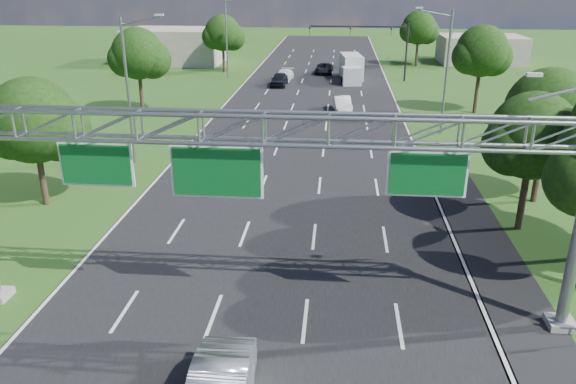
# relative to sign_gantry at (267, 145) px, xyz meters

# --- Properties ---
(ground) EXTENTS (220.00, 220.00, 0.00)m
(ground) POSITION_rel_sign_gantry_xyz_m (-0.33, 18.00, -6.89)
(ground) COLOR #2D5018
(ground) RESTS_ON ground
(road) EXTENTS (18.00, 180.00, 0.02)m
(road) POSITION_rel_sign_gantry_xyz_m (-0.33, 18.00, -6.89)
(road) COLOR black
(road) RESTS_ON ground
(road_flare) EXTENTS (3.00, 30.00, 0.02)m
(road_flare) POSITION_rel_sign_gantry_xyz_m (9.87, 2.00, -6.89)
(road_flare) COLOR black
(road_flare) RESTS_ON ground
(sign_gantry) EXTENTS (23.50, 1.00, 9.56)m
(sign_gantry) POSITION_rel_sign_gantry_xyz_m (0.00, 0.00, 0.00)
(sign_gantry) COLOR gray
(sign_gantry) RESTS_ON ground
(traffic_signal) EXTENTS (12.21, 0.24, 7.00)m
(traffic_signal) POSITION_rel_sign_gantry_xyz_m (7.15, 53.00, -1.72)
(traffic_signal) COLOR black
(traffic_signal) RESTS_ON ground
(streetlight_l_near) EXTENTS (2.97, 0.22, 10.16)m
(streetlight_l_near) POSITION_rel_sign_gantry_xyz_m (-11.63, 18.00, -1.31)
(streetlight_l_near) COLOR gray
(streetlight_l_near) RESTS_ON ground
(streetlight_l_far) EXTENTS (2.97, 0.22, 10.16)m
(streetlight_l_far) POSITION_rel_sign_gantry_xyz_m (-11.63, 53.00, -1.31)
(streetlight_l_far) COLOR gray
(streetlight_l_far) RESTS_ON ground
(streetlight_r_mid) EXTENTS (2.97, 0.22, 10.16)m
(streetlight_r_mid) POSITION_rel_sign_gantry_xyz_m (10.97, 28.00, -1.31)
(streetlight_r_mid) COLOR gray
(streetlight_r_mid) RESTS_ON ground
(tree_verge_la) EXTENTS (5.76, 4.80, 7.40)m
(tree_verge_la) POSITION_rel_sign_gantry_xyz_m (-14.25, 10.04, -2.13)
(tree_verge_la) COLOR #2D2116
(tree_verge_la) RESTS_ON ground
(tree_verge_lb) EXTENTS (5.76, 4.80, 8.06)m
(tree_verge_lb) POSITION_rel_sign_gantry_xyz_m (-16.25, 33.04, -1.48)
(tree_verge_lb) COLOR #2D2116
(tree_verge_lb) RESTS_ON ground
(tree_verge_lc) EXTENTS (5.76, 4.80, 7.62)m
(tree_verge_lc) POSITION_rel_sign_gantry_xyz_m (-13.25, 58.04, -1.92)
(tree_verge_lc) COLOR #2D2116
(tree_verge_lc) RESTS_ON ground
(tree_verge_rd) EXTENTS (5.76, 4.80, 8.28)m
(tree_verge_rd) POSITION_rel_sign_gantry_xyz_m (15.75, 36.04, -1.26)
(tree_verge_rd) COLOR #2D2116
(tree_verge_rd) RESTS_ON ground
(tree_verge_re) EXTENTS (5.76, 4.80, 7.84)m
(tree_verge_re) POSITION_rel_sign_gantry_xyz_m (13.75, 66.04, -1.70)
(tree_verge_re) COLOR #2D2116
(tree_verge_re) RESTS_ON ground
(building_left) EXTENTS (14.00, 10.00, 5.00)m
(building_left) POSITION_rel_sign_gantry_xyz_m (-22.33, 66.00, -4.39)
(building_left) COLOR gray
(building_left) RESTS_ON ground
(building_right) EXTENTS (12.00, 9.00, 4.00)m
(building_right) POSITION_rel_sign_gantry_xyz_m (23.67, 70.00, -4.89)
(building_right) COLOR gray
(building_right) RESTS_ON ground
(car_queue_a) EXTENTS (2.27, 4.70, 1.32)m
(car_queue_a) POSITION_rel_sign_gantry_xyz_m (-4.40, 52.26, -6.23)
(car_queue_a) COLOR white
(car_queue_a) RESTS_ON ground
(car_queue_b) EXTENTS (2.42, 4.94, 1.35)m
(car_queue_b) POSITION_rel_sign_gantry_xyz_m (0.46, 57.86, -6.22)
(car_queue_b) COLOR black
(car_queue_b) RESTS_ON ground
(car_queue_c) EXTENTS (1.95, 4.55, 1.53)m
(car_queue_c) POSITION_rel_sign_gantry_xyz_m (-4.67, 48.42, -6.13)
(car_queue_c) COLOR black
(car_queue_c) RESTS_ON ground
(car_queue_d) EXTENTS (2.07, 4.64, 1.48)m
(car_queue_d) POSITION_rel_sign_gantry_xyz_m (2.86, 35.35, -6.15)
(car_queue_d) COLOR silver
(car_queue_d) RESTS_ON ground
(box_truck) EXTENTS (3.04, 8.37, 3.08)m
(box_truck) POSITION_rel_sign_gantry_xyz_m (3.98, 53.02, -5.41)
(box_truck) COLOR silver
(box_truck) RESTS_ON ground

